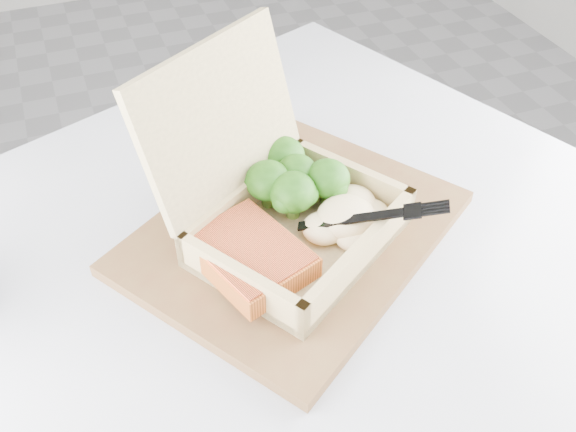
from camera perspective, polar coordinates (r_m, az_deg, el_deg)
name	(u,v)px	position (r m, az deg, el deg)	size (l,w,h in m)	color
floor	(62,393)	(1.51, -19.44, -14.58)	(4.00, 4.00, 0.00)	gray
cafe_table	(301,401)	(0.78, 1.13, -16.16)	(1.07, 1.07, 0.74)	black
serving_tray	(293,232)	(0.67, 0.47, -1.41)	(0.32, 0.26, 0.01)	brown
takeout_container	(274,196)	(0.63, -1.26, 1.78)	(0.27, 0.27, 0.18)	tan
salmon_fillet	(250,256)	(0.61, -3.44, -3.56)	(0.08, 0.11, 0.02)	orange
broccoli_pile	(297,179)	(0.68, 0.78, 3.27)	(0.12, 0.12, 0.04)	#31791B
mashed_potatoes	(346,217)	(0.64, 5.20, -0.05)	(0.10, 0.08, 0.03)	beige
plastic_fork	(330,218)	(0.62, 3.75, -0.15)	(0.14, 0.09, 0.03)	black
receipt	(201,157)	(0.79, -7.73, 5.19)	(0.07, 0.13, 0.00)	white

